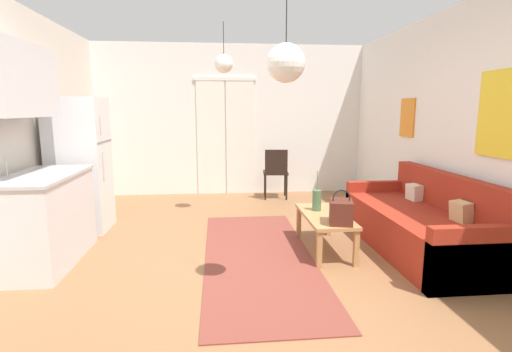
% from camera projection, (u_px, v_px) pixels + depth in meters
% --- Properties ---
extents(ground_plane, '(5.33, 7.93, 0.10)m').
position_uv_depth(ground_plane, '(247.00, 282.00, 3.56)').
color(ground_plane, '#8E603D').
extents(wall_back, '(4.93, 0.13, 2.66)m').
position_uv_depth(wall_back, '(231.00, 121.00, 6.97)').
color(wall_back, white).
rests_on(wall_back, ground_plane).
extents(wall_right, '(0.12, 7.53, 2.66)m').
position_uv_depth(wall_right, '(507.00, 131.00, 3.57)').
color(wall_right, white).
rests_on(wall_right, ground_plane).
extents(area_rug, '(1.11, 3.01, 0.01)m').
position_uv_depth(area_rug, '(258.00, 256.00, 4.05)').
color(area_rug, brown).
rests_on(area_rug, ground_plane).
extents(couch, '(0.86, 2.10, 0.84)m').
position_uv_depth(couch, '(423.00, 226.00, 4.20)').
color(couch, maroon).
rests_on(couch, ground_plane).
extents(coffee_table, '(0.45, 1.03, 0.40)m').
position_uv_depth(coffee_table, '(325.00, 219.00, 4.20)').
color(coffee_table, '#B27F4C').
rests_on(coffee_table, ground_plane).
extents(bamboo_vase, '(0.10, 0.10, 0.45)m').
position_uv_depth(bamboo_vase, '(317.00, 200.00, 4.33)').
color(bamboo_vase, '#47704C').
rests_on(bamboo_vase, coffee_table).
extents(handbag, '(0.28, 0.33, 0.34)m').
position_uv_depth(handbag, '(341.00, 212.00, 3.84)').
color(handbag, '#512319').
rests_on(handbag, coffee_table).
extents(refrigerator, '(0.66, 0.63, 1.67)m').
position_uv_depth(refrigerator, '(80.00, 165.00, 4.85)').
color(refrigerator, white).
rests_on(refrigerator, ground_plane).
extents(kitchen_counter, '(0.62, 1.28, 2.13)m').
position_uv_depth(kitchen_counter, '(37.00, 183.00, 3.77)').
color(kitchen_counter, silver).
rests_on(kitchen_counter, ground_plane).
extents(accent_chair, '(0.46, 0.44, 0.86)m').
position_uv_depth(accent_chair, '(276.00, 170.00, 6.61)').
color(accent_chair, black).
rests_on(accent_chair, ground_plane).
extents(pendant_lamp_near, '(0.28, 0.28, 0.94)m').
position_uv_depth(pendant_lamp_near, '(286.00, 63.00, 2.78)').
color(pendant_lamp_near, black).
extents(pendant_lamp_far, '(0.25, 0.25, 0.66)m').
position_uv_depth(pendant_lamp_far, '(224.00, 64.00, 5.14)').
color(pendant_lamp_far, black).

